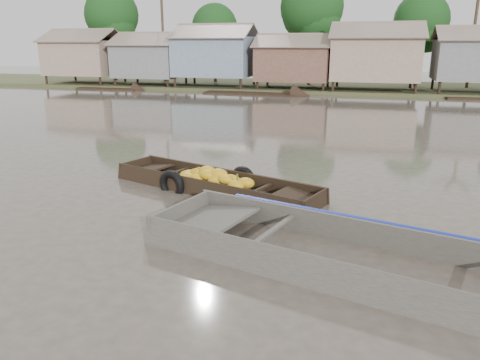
# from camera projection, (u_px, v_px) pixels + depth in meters

# --- Properties ---
(ground) EXTENTS (120.00, 120.00, 0.00)m
(ground) POSITION_uv_depth(u_px,v_px,m) (258.00, 224.00, 10.23)
(ground) COLOR #4A4439
(ground) RESTS_ON ground
(riverbank) EXTENTS (120.00, 12.47, 10.22)m
(riverbank) POSITION_uv_depth(u_px,v_px,m) (382.00, 52.00, 38.12)
(riverbank) COLOR #384723
(riverbank) RESTS_ON ground
(banana_boat) EXTENTS (6.20, 3.41, 0.86)m
(banana_boat) POSITION_uv_depth(u_px,v_px,m) (211.00, 183.00, 12.59)
(banana_boat) COLOR black
(banana_boat) RESTS_ON ground
(viewer_boat) EXTENTS (8.78, 4.45, 0.68)m
(viewer_boat) POSITION_uv_depth(u_px,v_px,m) (376.00, 269.00, 8.03)
(viewer_boat) COLOR #3E3A34
(viewer_boat) RESTS_ON ground
(distant_boats) EXTENTS (49.97, 16.56, 0.35)m
(distant_boats) POSITION_uv_depth(u_px,v_px,m) (445.00, 104.00, 30.75)
(distant_boats) COLOR black
(distant_boats) RESTS_ON ground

